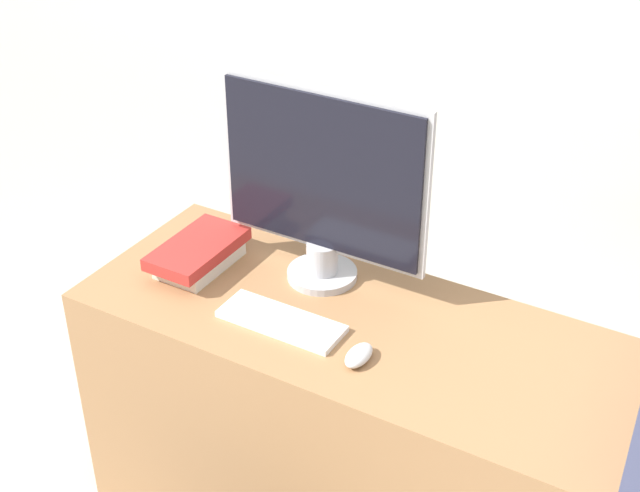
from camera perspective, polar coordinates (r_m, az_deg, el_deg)
desk at (r=2.40m, az=2.08°, el=-12.03°), size 1.39×0.55×0.75m
monitor at (r=2.18m, az=0.17°, el=3.95°), size 0.56×0.18×0.52m
keyboard at (r=2.15m, az=-2.50°, el=-4.84°), size 0.31×0.11×0.02m
mouse at (r=2.03m, az=2.50°, el=-7.00°), size 0.05×0.10×0.03m
book_stack at (r=2.36m, az=-7.77°, el=-0.49°), size 0.15×0.28×0.07m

